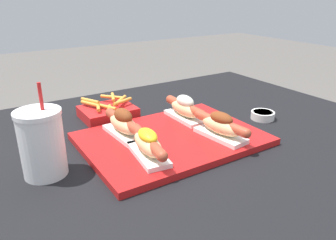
# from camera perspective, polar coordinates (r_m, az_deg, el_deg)

# --- Properties ---
(serving_tray) EXTENTS (0.48, 0.35, 0.02)m
(serving_tray) POSITION_cam_1_polar(r_m,az_deg,el_deg) (0.91, 0.68, -3.27)
(serving_tray) COLOR red
(serving_tray) RESTS_ON patio_table
(hot_dog_0) EXTENTS (0.08, 0.19, 0.07)m
(hot_dog_0) POSITION_cam_1_polar(r_m,az_deg,el_deg) (0.78, -3.53, -4.15)
(hot_dog_0) COLOR white
(hot_dog_0) RESTS_ON serving_tray
(hot_dog_1) EXTENTS (0.08, 0.19, 0.07)m
(hot_dog_1) POSITION_cam_1_polar(r_m,az_deg,el_deg) (0.89, 9.19, -0.99)
(hot_dog_1) COLOR white
(hot_dog_1) RESTS_ON serving_tray
(hot_dog_2) EXTENTS (0.07, 0.19, 0.08)m
(hot_dog_2) POSITION_cam_1_polar(r_m,az_deg,el_deg) (0.90, -7.76, -0.62)
(hot_dog_2) COLOR white
(hot_dog_2) RESTS_ON serving_tray
(hot_dog_3) EXTENTS (0.06, 0.20, 0.08)m
(hot_dog_3) POSITION_cam_1_polar(r_m,az_deg,el_deg) (1.01, 2.97, 2.04)
(hot_dog_3) COLOR white
(hot_dog_3) RESTS_ON serving_tray
(sauce_bowl) EXTENTS (0.08, 0.08, 0.02)m
(sauce_bowl) POSITION_cam_1_polar(r_m,az_deg,el_deg) (1.11, 16.17, 0.86)
(sauce_bowl) COLOR white
(sauce_bowl) RESTS_ON patio_table
(drink_cup) EXTENTS (0.10, 0.10, 0.21)m
(drink_cup) POSITION_cam_1_polar(r_m,az_deg,el_deg) (0.78, -21.10, -3.80)
(drink_cup) COLOR white
(drink_cup) RESTS_ON patio_table
(fries_basket) EXTENTS (0.17, 0.14, 0.06)m
(fries_basket) POSITION_cam_1_polar(r_m,az_deg,el_deg) (1.09, -10.43, 1.49)
(fries_basket) COLOR red
(fries_basket) RESTS_ON patio_table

